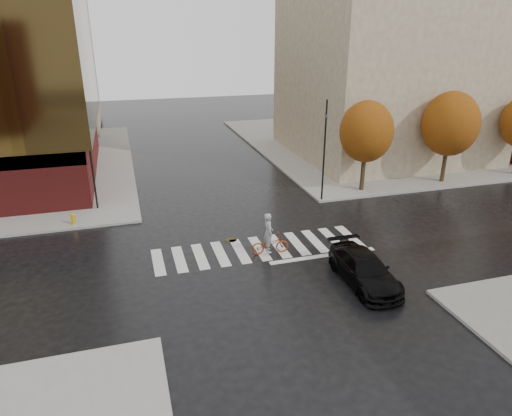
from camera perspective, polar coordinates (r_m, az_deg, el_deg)
The scene contains 13 objects.
ground at distance 24.76m, azimuth 0.78°, elevation -5.58°, with size 120.00×120.00×0.00m, color black.
sidewalk_ne at distance 51.50m, azimuth 16.53°, elevation 8.11°, with size 30.00×30.00×0.15m, color gray.
crosswalk at distance 25.18m, azimuth 0.45°, elevation -5.07°, with size 12.00×3.00×0.01m, color silver.
building_ne_tan at distance 44.79m, azimuth 16.10°, elevation 18.05°, with size 16.00×16.00×18.00m, color gray.
building_nw_far at distance 58.79m, azimuth -27.19°, elevation 18.25°, with size 14.00×12.00×20.00m, color gray.
tree_ne_a at distance 33.61m, azimuth 13.64°, elevation 9.24°, with size 3.80×3.80×6.50m.
tree_ne_b at distance 37.53m, azimuth 23.13°, elevation 9.63°, with size 4.20×4.20×6.89m.
sedan at distance 22.25m, azimuth 13.37°, elevation -7.47°, with size 2.00×4.92×1.43m, color black.
cyclist at distance 24.32m, azimuth 1.68°, elevation -4.02°, with size 2.09×0.85×2.33m.
traffic_light_nw at distance 30.98m, azimuth -20.03°, elevation 6.56°, with size 0.21×0.20×6.78m.
traffic_light_ne at distance 31.07m, azimuth 8.57°, elevation 7.78°, with size 0.19×0.21×6.86m.
fire_hydrant at distance 29.84m, azimuth -21.90°, elevation -1.16°, with size 0.26×0.26×0.74m.
manhole at distance 26.19m, azimuth -3.12°, elevation -3.99°, with size 0.65×0.65×0.01m, color #4A3C1A.
Camera 1 is at (-6.58, -21.02, 11.30)m, focal length 32.00 mm.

